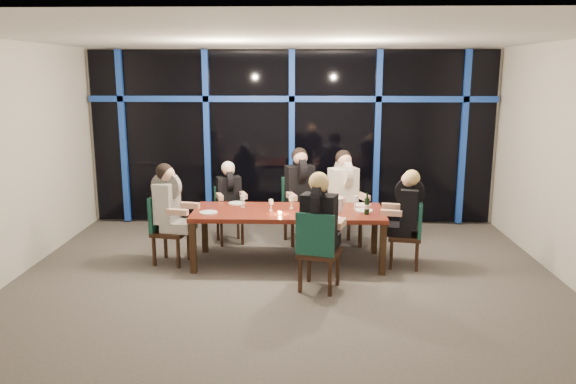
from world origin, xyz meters
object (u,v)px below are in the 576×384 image
(chair_far_mid, at_px, (299,206))
(diner_near_mid, at_px, (320,214))
(water_pitcher, at_px, (339,206))
(chair_end_left, at_px, (165,226))
(chair_near_mid, at_px, (318,247))
(chair_far_left, at_px, (229,211))
(diner_far_right, at_px, (344,184))
(dining_table, at_px, (288,215))
(chair_far_right, at_px, (341,209))
(diner_end_left, at_px, (169,199))
(wine_bottle, at_px, (367,206))
(chair_end_right, at_px, (411,231))
(diner_end_right, at_px, (406,204))
(diner_far_left, at_px, (229,190))
(diner_far_mid, at_px, (300,182))

(chair_far_mid, height_order, diner_near_mid, diner_near_mid)
(diner_near_mid, bearing_deg, water_pitcher, -90.59)
(chair_end_left, relative_size, chair_near_mid, 0.96)
(chair_far_mid, distance_m, chair_near_mid, 2.10)
(chair_far_left, bearing_deg, diner_far_right, -23.23)
(water_pitcher, bearing_deg, dining_table, 171.92)
(chair_far_right, distance_m, diner_end_left, 2.62)
(diner_far_right, distance_m, wine_bottle, 1.05)
(chair_end_right, distance_m, diner_end_right, 0.37)
(chair_far_left, xyz_separation_m, chair_end_right, (2.61, -1.10, 0.03))
(chair_far_right, distance_m, water_pitcher, 1.05)
(diner_end_left, relative_size, diner_near_mid, 0.96)
(diner_far_right, height_order, wine_bottle, diner_far_right)
(diner_near_mid, bearing_deg, diner_end_left, -6.71)
(diner_end_right, bearing_deg, chair_near_mid, -41.84)
(chair_end_left, relative_size, diner_far_right, 0.98)
(diner_far_right, relative_size, diner_end_right, 1.09)
(chair_end_left, relative_size, diner_end_right, 1.07)
(diner_far_left, relative_size, water_pitcher, 4.38)
(dining_table, distance_m, chair_end_right, 1.67)
(chair_end_left, bearing_deg, diner_far_right, -59.14)
(chair_end_left, height_order, diner_far_mid, diner_far_mid)
(chair_end_right, height_order, diner_end_right, diner_end_right)
(diner_far_mid, height_order, diner_end_left, diner_far_mid)
(chair_near_mid, xyz_separation_m, diner_end_right, (1.21, 0.94, 0.32))
(chair_far_right, bearing_deg, wine_bottle, -100.06)
(water_pitcher, bearing_deg, chair_near_mid, -107.50)
(diner_far_left, distance_m, diner_end_left, 1.19)
(chair_end_right, bearing_deg, chair_far_right, -129.11)
(water_pitcher, bearing_deg, chair_far_left, 146.80)
(dining_table, distance_m, diner_far_left, 1.31)
(dining_table, relative_size, chair_end_left, 2.72)
(dining_table, bearing_deg, diner_end_right, -3.68)
(diner_far_mid, bearing_deg, diner_near_mid, -101.32)
(chair_far_mid, relative_size, chair_near_mid, 1.01)
(diner_far_left, relative_size, diner_near_mid, 0.87)
(chair_far_mid, xyz_separation_m, chair_near_mid, (0.25, -2.08, -0.01))
(chair_far_mid, relative_size, wine_bottle, 3.38)
(chair_end_right, bearing_deg, chair_end_left, -80.85)
(chair_near_mid, relative_size, diner_far_right, 1.03)
(diner_far_mid, xyz_separation_m, wine_bottle, (0.89, -1.16, -0.10))
(chair_near_mid, bearing_deg, diner_end_left, -8.87)
(dining_table, bearing_deg, chair_far_right, 49.18)
(chair_far_mid, height_order, chair_end_right, chair_far_mid)
(water_pitcher, bearing_deg, diner_far_mid, 116.27)
(chair_end_left, distance_m, diner_far_left, 1.26)
(chair_near_mid, bearing_deg, chair_far_mid, -66.05)
(diner_far_mid, relative_size, diner_near_mid, 1.01)
(chair_far_left, xyz_separation_m, water_pitcher, (1.63, -1.08, 0.36))
(diner_far_mid, bearing_deg, dining_table, -117.83)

